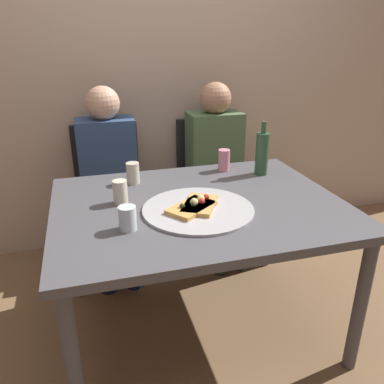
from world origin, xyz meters
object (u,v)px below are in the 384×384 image
pizza_slice_extra (200,204)px  chair_left (109,184)px  pizza_slice_last (192,207)px  pizza_tray (198,209)px  tumbler_far (128,218)px  guest_in_beanie (218,164)px  wine_bottle (262,153)px  guest_in_sweater (110,174)px  wine_glass (120,192)px  chair_right (211,174)px  soda_can (224,160)px  tumbler_near (133,173)px  dining_table (199,217)px

pizza_slice_extra → chair_left: 1.07m
pizza_slice_last → chair_left: 1.07m
pizza_tray → pizza_slice_last: pizza_slice_last is taller
tumbler_far → guest_in_beanie: size_ratio=0.09×
wine_bottle → guest_in_sweater: 0.96m
wine_glass → chair_left: chair_left is taller
guest_in_beanie → tumbler_far: bearing=52.5°
pizza_slice_last → guest_in_sweater: size_ratio=0.22×
chair_right → chair_left: bearing=0.0°
chair_left → soda_can: bearing=140.5°
wine_bottle → pizza_tray: bearing=-142.3°
soda_can → chair_left: chair_left is taller
pizza_slice_extra → wine_bottle: bearing=37.1°
pizza_tray → wine_bottle: 0.62m
guest_in_beanie → pizza_slice_extra: bearing=65.1°
pizza_tray → pizza_slice_extra: size_ratio=1.95×
pizza_tray → wine_bottle: (0.48, 0.37, 0.12)m
pizza_slice_last → tumbler_near: size_ratio=2.28×
tumbler_near → chair_left: 0.65m
tumbler_far → chair_left: (-0.00, 1.09, -0.26)m
dining_table → wine_glass: bearing=165.5°
pizza_slice_last → tumbler_far: 0.31m
guest_in_sweater → tumbler_far: bearing=90.2°
dining_table → guest_in_beanie: size_ratio=1.14×
pizza_slice_extra → wine_bottle: wine_bottle is taller
pizza_slice_last → guest_in_sweater: guest_in_sweater is taller
dining_table → guest_in_sweater: bearing=115.0°
dining_table → wine_glass: 0.39m
tumbler_far → guest_in_sweater: guest_in_sweater is taller
wine_glass → chair_left: 0.87m
pizza_tray → guest_in_sweater: (-0.33, 0.85, -0.09)m
pizza_tray → pizza_slice_extra: (0.01, 0.02, 0.02)m
pizza_tray → tumbler_far: 0.34m
pizza_slice_last → soda_can: bearing=55.9°
wine_bottle → tumbler_near: 0.71m
chair_right → wine_glass: bearing=48.8°
dining_table → pizza_tray: pizza_tray is taller
pizza_slice_last → wine_glass: (-0.29, 0.18, 0.03)m
tumbler_far → chair_right: 1.34m
wine_bottle → guest_in_sweater: (-0.80, 0.48, -0.21)m
chair_left → pizza_slice_extra: bearing=109.0°
chair_left → wine_bottle: bearing=141.8°
wine_bottle → pizza_slice_last: bearing=-143.8°
chair_right → wine_bottle: bearing=97.1°
pizza_slice_extra → tumbler_near: 0.47m
pizza_slice_last → wine_bottle: 0.64m
pizza_slice_extra → soda_can: (0.29, 0.47, 0.04)m
pizza_tray → pizza_slice_last: (-0.03, -0.00, 0.02)m
wine_glass → soda_can: (0.62, 0.31, 0.01)m
chair_left → tumbler_near: bearing=99.4°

